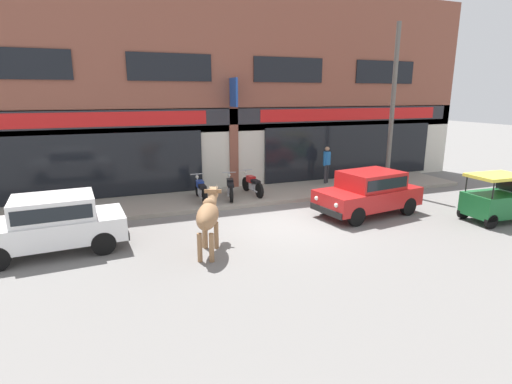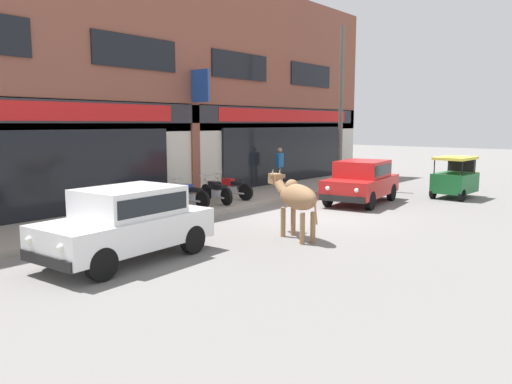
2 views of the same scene
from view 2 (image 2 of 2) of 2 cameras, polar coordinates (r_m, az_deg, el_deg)
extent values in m
plane|color=slate|center=(14.93, 6.42, -2.70)|extent=(90.00, 90.00, 0.00)
cube|color=gray|center=(17.13, -3.69, -1.07)|extent=(19.00, 2.80, 0.14)
cube|color=brown|center=(18.30, -7.80, 15.93)|extent=(23.00, 0.55, 5.72)
cube|color=beige|center=(18.15, -7.59, 4.56)|extent=(23.00, 0.55, 3.40)
cube|color=#28282D|center=(17.89, -6.98, 8.85)|extent=(22.08, 0.08, 0.64)
cube|color=black|center=(14.61, -23.47, 1.81)|extent=(8.74, 0.10, 2.40)
cube|color=red|center=(14.53, -23.80, 8.48)|extent=(9.20, 0.05, 0.52)
cube|color=brown|center=(17.93, -6.95, 4.53)|extent=(0.36, 0.12, 3.40)
cube|color=black|center=(22.27, 3.97, 4.31)|extent=(8.74, 0.10, 2.40)
cube|color=red|center=(22.22, 4.05, 8.68)|extent=(9.20, 0.05, 0.52)
cube|color=black|center=(16.46, -13.54, 15.27)|extent=(3.13, 0.06, 1.00)
cube|color=black|center=(19.77, -1.77, 14.19)|extent=(3.13, 0.06, 1.00)
cube|color=black|center=(23.64, 6.31, 13.11)|extent=(3.13, 0.06, 1.00)
cube|color=#1E479E|center=(17.56, -6.37, 11.98)|extent=(0.08, 0.80, 1.10)
ellipsoid|color=#936B47|center=(11.69, 4.81, -0.56)|extent=(1.03, 1.49, 0.60)
sphere|color=#936B47|center=(11.90, 4.11, 0.69)|extent=(0.32, 0.32, 0.32)
cylinder|color=#936B47|center=(12.10, 3.11, -3.43)|extent=(0.12, 0.12, 0.72)
cylinder|color=#936B47|center=(12.24, 4.27, -3.31)|extent=(0.12, 0.12, 0.72)
cylinder|color=#936B47|center=(11.37, 5.32, -4.18)|extent=(0.12, 0.12, 0.72)
cylinder|color=#936B47|center=(11.52, 6.52, -4.04)|extent=(0.12, 0.12, 0.72)
cylinder|color=#936B47|center=(12.37, 2.81, 0.62)|extent=(0.40, 0.52, 0.43)
cube|color=#936B47|center=(12.57, 2.23, 1.53)|extent=(0.34, 0.42, 0.26)
cube|color=brown|center=(12.73, 1.83, 1.43)|extent=(0.20, 0.19, 0.14)
cone|color=beige|center=(12.47, 1.92, 2.31)|extent=(0.10, 0.13, 0.19)
cone|color=beige|center=(12.57, 2.72, 2.35)|extent=(0.10, 0.13, 0.19)
cube|color=#936B47|center=(12.42, 1.77, 1.73)|extent=(0.14, 0.09, 0.10)
cube|color=#936B47|center=(12.57, 3.04, 1.80)|extent=(0.14, 0.09, 0.10)
cylinder|color=#936B47|center=(11.11, 6.81, -2.18)|extent=(0.10, 0.17, 0.60)
cylinder|color=black|center=(16.17, 12.92, -0.97)|extent=(0.62, 0.26, 0.60)
cylinder|color=black|center=(16.67, 8.23, -0.58)|extent=(0.62, 0.26, 0.60)
cylinder|color=black|center=(18.34, 15.22, -0.01)|extent=(0.62, 0.26, 0.60)
cylinder|color=black|center=(18.79, 11.01, 0.30)|extent=(0.62, 0.26, 0.60)
cube|color=red|center=(17.43, 11.92, 0.69)|extent=(3.69, 2.09, 0.60)
cube|color=red|center=(17.47, 12.09, 2.61)|extent=(2.09, 1.70, 0.56)
cube|color=black|center=(17.47, 12.09, 2.61)|extent=(1.94, 1.70, 0.35)
cube|color=black|center=(15.86, 9.79, -0.76)|extent=(0.34, 1.52, 0.20)
cube|color=black|center=(19.09, 13.65, 0.58)|extent=(0.34, 1.52, 0.20)
sphere|color=silver|center=(15.62, 11.41, 0.18)|extent=(0.14, 0.14, 0.14)
sphere|color=silver|center=(15.97, 8.18, 0.42)|extent=(0.14, 0.14, 0.14)
cube|color=red|center=(18.93, 15.13, 1.45)|extent=(0.05, 0.16, 0.14)
cube|color=red|center=(19.23, 12.30, 1.64)|extent=(0.05, 0.16, 0.14)
cylinder|color=black|center=(9.14, -17.23, -7.89)|extent=(0.61, 0.22, 0.60)
cylinder|color=black|center=(10.30, -22.09, -6.35)|extent=(0.61, 0.22, 0.60)
cylinder|color=black|center=(10.63, -7.25, -5.40)|extent=(0.61, 0.22, 0.60)
cylinder|color=black|center=(11.64, -12.45, -4.36)|extent=(0.61, 0.22, 0.60)
cube|color=white|center=(10.31, -14.60, -4.30)|extent=(3.60, 1.83, 0.60)
cube|color=white|center=(10.27, -14.28, -1.04)|extent=(1.99, 1.56, 0.56)
cube|color=black|center=(10.27, -14.28, -1.04)|extent=(1.84, 1.57, 0.35)
cube|color=black|center=(9.39, -22.77, -7.23)|extent=(0.22, 1.52, 0.20)
cube|color=black|center=(11.51, -7.90, -3.98)|extent=(0.22, 1.52, 0.20)
sphere|color=silver|center=(8.91, -21.41, -5.97)|extent=(0.14, 0.14, 0.14)
sphere|color=silver|center=(9.71, -24.50, -5.02)|extent=(0.14, 0.14, 0.14)
cube|color=red|center=(11.13, -6.00, -2.67)|extent=(0.04, 0.16, 0.14)
cube|color=red|center=(11.81, -9.59, -2.13)|extent=(0.04, 0.16, 0.14)
cylinder|color=black|center=(20.52, 22.61, 0.24)|extent=(0.45, 0.14, 0.44)
cylinder|color=black|center=(19.27, 19.58, -0.06)|extent=(0.45, 0.14, 0.44)
cylinder|color=black|center=(18.90, 22.48, -0.36)|extent=(0.45, 0.14, 0.44)
cube|color=#19602D|center=(19.64, 21.76, 1.00)|extent=(1.76, 1.24, 0.70)
cube|color=yellow|center=(20.47, 22.67, 1.49)|extent=(0.40, 0.89, 0.52)
cylinder|color=black|center=(20.29, 21.13, 3.01)|extent=(0.04, 0.04, 0.55)
cylinder|color=black|center=(19.95, 23.76, 2.80)|extent=(0.04, 0.04, 0.55)
cylinder|color=black|center=(19.10, 19.72, 2.81)|extent=(0.04, 0.04, 0.55)
cylinder|color=black|center=(18.75, 22.49, 2.58)|extent=(0.04, 0.04, 0.55)
cube|color=#DBCC42|center=(19.51, 21.84, 3.61)|extent=(1.66, 1.18, 0.10)
cube|color=black|center=(20.12, 22.43, 2.89)|extent=(0.07, 0.93, 0.50)
cylinder|color=black|center=(16.14, -9.10, -0.46)|extent=(0.12, 0.56, 0.56)
cylinder|color=black|center=(15.20, -6.12, -0.91)|extent=(0.12, 0.56, 0.56)
cube|color=#B2B5BA|center=(15.64, -7.61, -0.54)|extent=(0.21, 0.33, 0.24)
cube|color=navy|center=(15.72, -8.01, 0.45)|extent=(0.25, 0.41, 0.24)
cube|color=black|center=(15.43, -7.04, 0.25)|extent=(0.24, 0.53, 0.12)
cylinder|color=#B2B5BA|center=(16.05, -8.99, 0.58)|extent=(0.05, 0.27, 0.59)
cylinder|color=#B2B5BA|center=(16.05, -9.10, 1.59)|extent=(0.52, 0.05, 0.03)
sphere|color=silver|center=(16.11, -9.22, 1.18)|extent=(0.12, 0.12, 0.12)
cylinder|color=#B2B5BA|center=(15.31, -7.04, -1.01)|extent=(0.08, 0.48, 0.06)
cylinder|color=black|center=(16.87, -5.69, -0.03)|extent=(0.23, 0.57, 0.56)
cylinder|color=black|center=(15.82, -3.39, -0.54)|extent=(0.23, 0.57, 0.56)
cube|color=#B2B5BA|center=(16.32, -4.54, -0.15)|extent=(0.27, 0.36, 0.24)
cube|color=black|center=(16.42, -4.85, 0.82)|extent=(0.33, 0.45, 0.24)
cube|color=black|center=(16.08, -4.10, 0.60)|extent=(0.34, 0.56, 0.12)
cylinder|color=#B2B5BA|center=(16.78, -5.60, 0.96)|extent=(0.10, 0.27, 0.59)
cylinder|color=#B2B5BA|center=(16.79, -5.68, 1.92)|extent=(0.51, 0.16, 0.03)
sphere|color=silver|center=(16.85, -5.78, 1.53)|extent=(0.12, 0.12, 0.12)
cylinder|color=#B2B5BA|center=(15.97, -4.20, -0.61)|extent=(0.18, 0.48, 0.06)
cylinder|color=black|center=(17.58, -4.43, 0.30)|extent=(0.14, 0.57, 0.56)
cylinder|color=black|center=(16.81, -1.18, -0.03)|extent=(0.14, 0.57, 0.56)
cube|color=#B2B5BA|center=(17.17, -2.79, 0.27)|extent=(0.22, 0.33, 0.24)
cube|color=red|center=(17.24, -3.21, 1.17)|extent=(0.27, 0.42, 0.24)
cube|color=black|center=(16.99, -2.17, 1.01)|extent=(0.26, 0.53, 0.12)
cylinder|color=#B2B5BA|center=(17.51, -4.30, 1.26)|extent=(0.06, 0.27, 0.59)
cylinder|color=#B2B5BA|center=(17.51, -4.40, 2.18)|extent=(0.52, 0.07, 0.03)
sphere|color=silver|center=(17.56, -4.55, 1.80)|extent=(0.12, 0.12, 0.12)
cylinder|color=#B2B5BA|center=(16.88, -2.07, -0.13)|extent=(0.09, 0.48, 0.06)
cylinder|color=#2D2D33|center=(20.58, 2.74, 1.78)|extent=(0.11, 0.11, 0.82)
cylinder|color=#2D2D33|center=(20.40, 2.69, 1.73)|extent=(0.11, 0.11, 0.82)
cylinder|color=#236BB7|center=(20.42, 2.73, 3.68)|extent=(0.32, 0.32, 0.56)
cylinder|color=#236BB7|center=(20.64, 2.78, 3.65)|extent=(0.08, 0.08, 0.56)
cylinder|color=#236BB7|center=(20.22, 2.67, 3.56)|extent=(0.08, 0.08, 0.56)
sphere|color=tan|center=(20.40, 2.74, 4.80)|extent=(0.20, 0.20, 0.20)
cylinder|color=#595651|center=(20.98, 9.68, 9.53)|extent=(0.18, 0.18, 6.47)
camera|label=1|loc=(7.73, 60.72, 12.94)|focal=28.00mm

